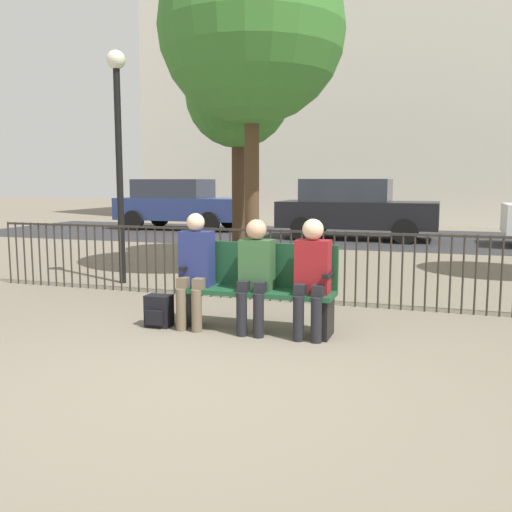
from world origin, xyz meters
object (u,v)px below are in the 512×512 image
Objects in this scene: park_bench at (258,284)px; tree_0 at (252,30)px; seated_person_0 at (195,265)px; seated_person_2 at (312,272)px; backpack at (159,311)px; parked_car_0 at (180,203)px; seated_person_1 at (255,270)px; tree_1 at (238,96)px; parked_car_2 at (354,208)px; lamp_post at (118,130)px.

tree_0 reaches higher than park_bench.
seated_person_0 is 1.03× the size of seated_person_2.
backpack is at bearing -87.85° from tree_0.
seated_person_1 is at bearing -60.78° from parked_car_0.
backpack is (-1.07, -0.10, -0.50)m from seated_person_1.
parked_car_2 is at bearing 68.96° from tree_1.
seated_person_2 reaches higher than park_bench.
backpack is (-1.67, -0.10, -0.51)m from seated_person_2.
backpack is 5.20m from tree_0.
seated_person_1 is 0.27× the size of tree_1.
parked_car_2 is (0.59, 10.05, 0.67)m from backpack.
seated_person_1 is 0.28× the size of parked_car_0.
seated_person_0 is 0.23× the size of tree_0.
tree_0 reaches higher than parked_car_2.
tree_1 is (-2.19, 5.50, 2.58)m from seated_person_1.
backpack is at bearing -78.71° from tree_1.
seated_person_2 is at bearing -31.43° from lamp_post.
seated_person_2 is 10.01m from parked_car_2.
parked_car_2 is (-1.07, 9.95, 0.17)m from seated_person_2.
tree_0 is (-1.20, 3.33, 3.47)m from park_bench.
park_bench is at bearing 94.40° from seated_person_1.
parked_car_2 is at bearing 92.74° from park_bench.
seated_person_1 is 0.22× the size of tree_0.
parked_car_0 reaches higher than seated_person_2.
seated_person_0 is at bearing -91.16° from parked_car_2.
parked_car_0 reaches higher than park_bench.
tree_1 reaches higher than seated_person_1.
parked_car_0 reaches higher than seated_person_1.
tree_0 is 9.90m from parked_car_0.
seated_person_2 is at bearing 3.52° from backpack.
tree_0 is at bearing -56.91° from parked_car_0.
seated_person_1 is 4.92m from tree_0.
parked_car_0 is (-6.33, 11.20, 0.35)m from park_bench.
parked_car_0 is at bearing 125.40° from tree_1.
seated_person_2 is at bearing -0.08° from seated_person_0.
seated_person_0 is at bearing -43.99° from lamp_post.
parked_car_0 is 1.00× the size of parked_car_2.
tree_0 reaches higher than seated_person_0.
lamp_post is at bearing 143.57° from seated_person_1.
parked_car_2 is at bearing 96.17° from seated_person_2.
lamp_post is at bearing 129.02° from backpack.
lamp_post is at bearing 136.01° from seated_person_0.
seated_person_0 is 0.68m from seated_person_1.
park_bench is 1.34× the size of seated_person_0.
seated_person_0 reaches higher than seated_person_1.
seated_person_1 is at bearing -70.74° from tree_0.
seated_person_1 is 3.94m from lamp_post.
seated_person_1 is 0.34× the size of lamp_post.
parked_car_0 is (-4.15, 5.83, -2.41)m from tree_1.
tree_1 is at bearing 78.54° from lamp_post.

